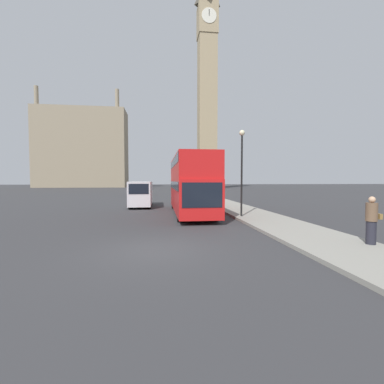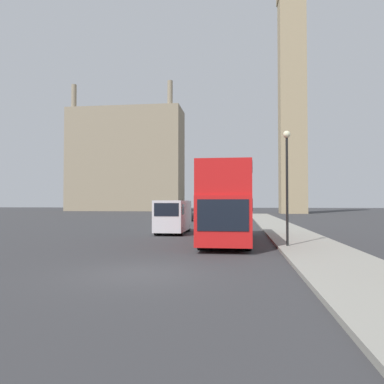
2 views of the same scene
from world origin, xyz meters
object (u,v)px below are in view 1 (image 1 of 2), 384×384
at_px(white_van, 141,193).
at_px(street_lamp, 242,160).
at_px(red_double_decker_bus, 191,182).
at_px(parked_sedan, 138,192).
at_px(pedestrian, 372,220).
at_px(clock_tower, 207,80).

distance_m(white_van, street_lamp, 11.18).
distance_m(red_double_decker_bus, white_van, 6.92).
bearing_deg(white_van, parked_sedan, 95.91).
bearing_deg(red_double_decker_bus, pedestrian, -62.60).
bearing_deg(clock_tower, pedestrian, -95.22).
distance_m(white_van, parked_sedan, 17.93).
distance_m(pedestrian, parked_sedan, 35.72).
xyz_separation_m(pedestrian, parked_sedan, (-11.40, 33.85, -0.35)).
bearing_deg(pedestrian, street_lamp, 107.33).
relative_size(red_double_decker_bus, pedestrian, 6.00).
distance_m(red_double_decker_bus, parked_sedan, 24.11).
bearing_deg(street_lamp, white_van, 130.85).
distance_m(street_lamp, parked_sedan, 27.74).
xyz_separation_m(pedestrian, street_lamp, (-2.43, 7.80, 2.82)).
bearing_deg(parked_sedan, clock_tower, 62.77).
xyz_separation_m(white_van, pedestrian, (9.55, -16.03, -0.25)).
bearing_deg(pedestrian, red_double_decker_bus, 117.40).
relative_size(red_double_decker_bus, street_lamp, 1.89).
height_order(red_double_decker_bus, street_lamp, street_lamp).
bearing_deg(parked_sedan, red_double_decker_bus, -75.73).
bearing_deg(red_double_decker_bus, street_lamp, -42.16).
bearing_deg(white_van, red_double_decker_bus, -53.33).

